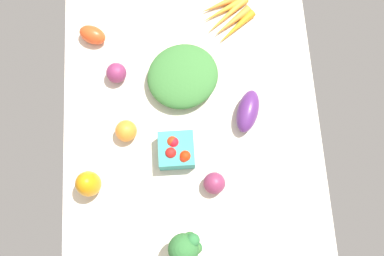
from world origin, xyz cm
name	(u,v)px	position (x,y,z in cm)	size (l,w,h in cm)	color
tablecloth	(192,131)	(0.00, 0.00, 1.00)	(104.00, 76.00, 2.00)	beige
berry_basket	(176,150)	(6.71, -4.85, 5.62)	(10.08, 10.08, 7.63)	teal
carrot_bunch	(228,18)	(-35.44, 13.39, 3.28)	(17.51, 17.75, 2.81)	orange
broccoli_head	(185,249)	(33.77, -3.91, 9.87)	(8.86, 8.97, 12.42)	#A6CF7D
bell_pepper_orange	(88,184)	(14.96, -29.56, 7.04)	(6.99, 6.99, 10.08)	orange
red_onion_center	(214,183)	(16.64, 5.25, 5.11)	(6.21, 6.21, 6.21)	#7E2B4D
heirloom_tomato_orange	(126,129)	(-0.49, -19.10, 5.17)	(6.34, 6.34, 6.34)	orange
red_onion_near_basket	(116,73)	(-18.18, -21.63, 5.06)	(6.12, 6.12, 6.12)	#802B56
roma_tomato	(92,35)	(-31.36, -28.83, 4.69)	(8.49, 5.38, 5.38)	#E7491E
leafy_greens_clump	(183,76)	(-15.79, -1.80, 5.41)	(20.26, 21.58, 6.82)	#387233
eggplant	(248,111)	(-3.80, 16.60, 5.09)	(13.21, 6.18, 6.18)	#53256B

